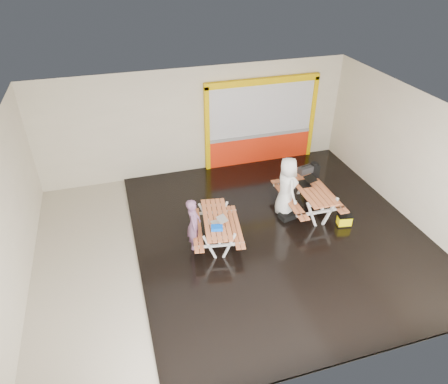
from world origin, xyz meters
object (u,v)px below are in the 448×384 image
object	(u,v)px
laptop_left	(219,222)
dark_case	(287,216)
fluke_bag	(344,221)
picnic_table_left	(216,224)
blue_pouch	(217,228)
laptop_right	(306,182)
backpack	(314,171)
person_right	(287,187)
person_left	(194,224)
picnic_table_right	(308,191)
toolbox	(305,170)

from	to	relation	value
laptop_left	dark_case	size ratio (longest dim) A/B	0.95
fluke_bag	laptop_left	bearing A→B (deg)	176.89
picnic_table_left	blue_pouch	xyz separation A→B (m)	(-0.10, -0.42, 0.21)
laptop_right	fluke_bag	distance (m)	1.49
backpack	fluke_bag	size ratio (longest dim) A/B	1.28
picnic_table_left	person_right	world-z (taller)	person_right
picnic_table_left	laptop_left	distance (m)	0.31
person_left	dark_case	bearing A→B (deg)	-63.37
picnic_table_right	backpack	size ratio (longest dim) A/B	3.98
picnic_table_left	person_right	distance (m)	2.33
laptop_left	laptop_right	bearing A→B (deg)	18.24
person_right	blue_pouch	xyz separation A→B (m)	(-2.32, -1.06, -0.12)
person_right	laptop_left	world-z (taller)	person_right
blue_pouch	picnic_table_left	bearing A→B (deg)	76.70
backpack	blue_pouch	bearing A→B (deg)	-152.34
person_right	fluke_bag	distance (m)	1.81
picnic_table_right	dark_case	world-z (taller)	picnic_table_right
picnic_table_right	laptop_left	size ratio (longest dim) A/B	5.39
dark_case	fluke_bag	size ratio (longest dim) A/B	0.99
blue_pouch	dark_case	distance (m)	2.47
person_right	laptop_right	distance (m)	0.64
fluke_bag	backpack	bearing A→B (deg)	91.26
fluke_bag	person_right	bearing A→B (deg)	141.04
person_right	backpack	bearing A→B (deg)	-56.91
person_left	toolbox	distance (m)	3.97
laptop_right	backpack	xyz separation A→B (m)	(0.63, 0.74, -0.14)
backpack	laptop_left	bearing A→B (deg)	-154.21
picnic_table_left	laptop_right	bearing A→B (deg)	14.10
backpack	picnic_table_right	bearing A→B (deg)	-124.47
dark_case	laptop_left	bearing A→B (deg)	-165.38
person_right	backpack	distance (m)	1.51
picnic_table_left	dark_case	world-z (taller)	picnic_table_left
blue_pouch	picnic_table_right	bearing A→B (deg)	18.87
laptop_left	dark_case	distance (m)	2.33
laptop_right	toolbox	xyz separation A→B (m)	(0.25, 0.57, 0.04)
picnic_table_right	laptop_right	world-z (taller)	laptop_right
picnic_table_right	backpack	xyz separation A→B (m)	(0.59, 0.85, 0.12)
picnic_table_left	blue_pouch	world-z (taller)	blue_pouch
picnic_table_left	laptop_right	xyz separation A→B (m)	(2.86, 0.72, 0.35)
laptop_right	laptop_left	bearing A→B (deg)	-161.76
blue_pouch	person_right	bearing A→B (deg)	24.60
picnic_table_right	laptop_left	world-z (taller)	laptop_left
picnic_table_left	picnic_table_right	distance (m)	2.96
person_left	laptop_right	distance (m)	3.56
blue_pouch	toolbox	size ratio (longest dim) A/B	0.59
picnic_table_right	laptop_right	bearing A→B (deg)	109.37
backpack	dark_case	bearing A→B (deg)	-139.73
person_left	picnic_table_right	bearing A→B (deg)	-61.02
picnic_table_right	laptop_left	bearing A→B (deg)	-164.04
dark_case	person_left	bearing A→B (deg)	-171.01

